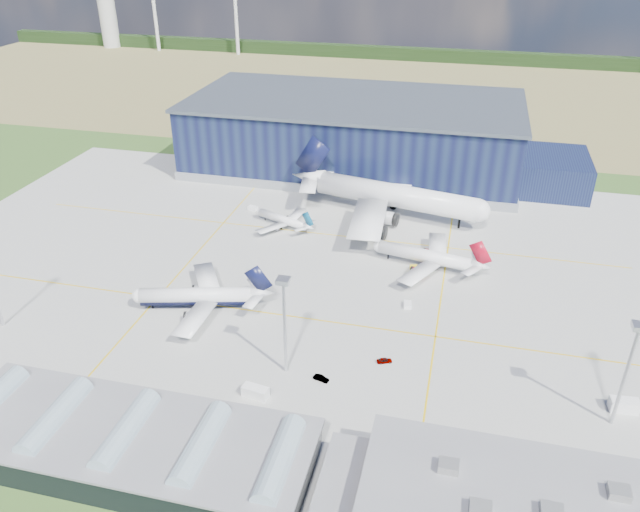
{
  "coord_description": "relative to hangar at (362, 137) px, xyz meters",
  "views": [
    {
      "loc": [
        42.15,
        -130.04,
        85.63
      ],
      "look_at": [
        8.5,
        6.25,
        8.49
      ],
      "focal_mm": 35.0,
      "sensor_mm": 36.0,
      "label": 1
    }
  ],
  "objects": [
    {
      "name": "gse_van_c",
      "position": [
        74.92,
        -120.54,
        -10.31
      ],
      "size": [
        5.66,
        3.1,
        2.61
      ],
      "primitive_type": "cube",
      "rotation": [
        0.0,
        0.0,
        1.66
      ],
      "color": "white",
      "rests_on": "ground"
    },
    {
      "name": "light_mast_center",
      "position": [
        7.19,
        -124.8,
        3.82
      ],
      "size": [
        2.6,
        2.6,
        23.0
      ],
      "color": "silver",
      "rests_on": "ground"
    },
    {
      "name": "light_mast_east",
      "position": [
        72.19,
        -124.8,
        3.82
      ],
      "size": [
        2.6,
        2.6,
        23.0
      ],
      "color": "silver",
      "rests_on": "ground"
    },
    {
      "name": "airliner_navy",
      "position": [
        -21.05,
        -106.8,
        -5.86
      ],
      "size": [
        42.91,
        42.36,
        11.51
      ],
      "primitive_type": null,
      "rotation": [
        0.0,
        0.0,
        3.4
      ],
      "color": "white",
      "rests_on": "ground"
    },
    {
      "name": "car_a",
      "position": [
        27.15,
        -116.99,
        -11.04
      ],
      "size": [
        3.62,
        2.49,
        1.15
      ],
      "primitive_type": "imported",
      "rotation": [
        0.0,
        0.0,
        1.95
      ],
      "color": "#99999E",
      "rests_on": "ground"
    },
    {
      "name": "glass_concourse",
      "position": [
        -9.26,
        -154.8,
        -7.93
      ],
      "size": [
        78.0,
        23.0,
        8.6
      ],
      "color": "black",
      "rests_on": "ground"
    },
    {
      "name": "treeline",
      "position": [
        -2.81,
        205.2,
        -7.62
      ],
      "size": [
        600.0,
        8.0,
        8.0
      ],
      "primitive_type": "cube",
      "color": "black",
      "rests_on": "ground"
    },
    {
      "name": "gse_cart_a",
      "position": [
        29.41,
        -93.82,
        -11.02
      ],
      "size": [
        2.15,
        2.94,
        1.19
      ],
      "primitive_type": "cube",
      "rotation": [
        0.0,
        0.0,
        0.13
      ],
      "color": "white",
      "rests_on": "ground"
    },
    {
      "name": "airliner_regional",
      "position": [
        -13.99,
        -57.7,
        -7.87
      ],
      "size": [
        29.93,
        29.66,
        7.5
      ],
      "primitive_type": null,
      "rotation": [
        0.0,
        0.0,
        2.74
      ],
      "color": "white",
      "rests_on": "ground"
    },
    {
      "name": "gse_van_a",
      "position": [
        3.47,
        -134.0,
        -10.45
      ],
      "size": [
        5.65,
        3.13,
        2.34
      ],
      "primitive_type": "cube",
      "rotation": [
        0.0,
        0.0,
        1.42
      ],
      "color": "white",
      "rests_on": "ground"
    },
    {
      "name": "airliner_red",
      "position": [
        31.42,
        -72.8,
        -6.14
      ],
      "size": [
        39.34,
        38.76,
        10.95
      ],
      "primitive_type": null,
      "rotation": [
        0.0,
        0.0,
        2.95
      ],
      "color": "white",
      "rests_on": "ground"
    },
    {
      "name": "gse_tug_c",
      "position": [
        28.91,
        -75.9,
        -10.95
      ],
      "size": [
        2.52,
        3.4,
        1.34
      ],
      "primitive_type": "cube",
      "rotation": [
        0.0,
        0.0,
        0.21
      ],
      "color": "yellow",
      "rests_on": "ground"
    },
    {
      "name": "hangar",
      "position": [
        0.0,
        0.0,
        0.0
      ],
      "size": [
        145.0,
        62.0,
        26.1
      ],
      "color": "#101436",
      "rests_on": "ground"
    },
    {
      "name": "apron",
      "position": [
        -2.81,
        -84.8,
        -11.59
      ],
      "size": [
        220.0,
        160.0,
        0.08
      ],
      "color": "gray",
      "rests_on": "ground"
    },
    {
      "name": "gse_cart_b",
      "position": [
        -27.07,
        -48.29,
        -10.96
      ],
      "size": [
        3.42,
        2.69,
        1.31
      ],
      "primitive_type": "cube",
      "rotation": [
        0.0,
        0.0,
        1.33
      ],
      "color": "white",
      "rests_on": "ground"
    },
    {
      "name": "farmland",
      "position": [
        -2.81,
        125.2,
        -11.62
      ],
      "size": [
        600.0,
        220.0,
        0.01
      ],
      "primitive_type": "cube",
      "color": "#92864F",
      "rests_on": "ground"
    },
    {
      "name": "car_b",
      "position": [
        15.18,
        -126.06,
        -11.06
      ],
      "size": [
        3.59,
        2.06,
        1.12
      ],
      "primitive_type": "imported",
      "rotation": [
        0.0,
        0.0,
        1.3
      ],
      "color": "#99999E",
      "rests_on": "ground"
    },
    {
      "name": "airliner_widebody",
      "position": [
        18.9,
        -41.63,
        -0.64
      ],
      "size": [
        79.64,
        78.51,
        21.96
      ],
      "primitive_type": null,
      "rotation": [
        0.0,
        0.0,
        -0.21
      ],
      "color": "white",
      "rests_on": "ground"
    },
    {
      "name": "ground",
      "position": [
        -2.81,
        -94.8,
        -11.62
      ],
      "size": [
        600.0,
        600.0,
        0.0
      ],
      "primitive_type": "plane",
      "color": "#2F5821",
      "rests_on": "ground"
    }
  ]
}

